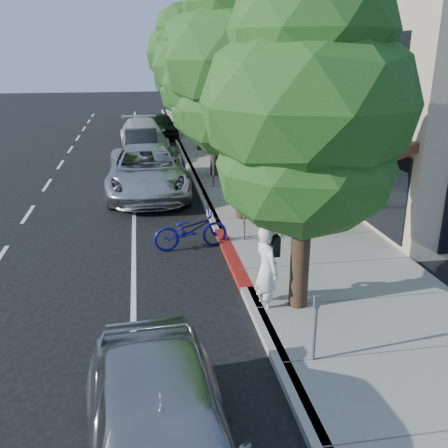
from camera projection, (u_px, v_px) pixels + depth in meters
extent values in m
plane|color=black|center=(239.00, 275.00, 12.51)|extent=(120.00, 120.00, 0.00)
cube|color=gray|center=(256.00, 187.00, 20.30)|extent=(4.60, 56.00, 0.15)
cube|color=#9E998E|center=(200.00, 189.00, 19.94)|extent=(0.30, 56.00, 0.15)
cube|color=maroon|center=(231.00, 257.00, 13.42)|extent=(0.32, 4.00, 0.15)
cube|color=tan|center=(339.00, 83.00, 29.63)|extent=(10.00, 36.00, 7.00)
cylinder|color=black|center=(300.00, 258.00, 10.39)|extent=(0.40, 0.40, 2.48)
ellipsoid|color=#174A16|center=(305.00, 166.00, 9.74)|extent=(3.55, 3.55, 2.84)
ellipsoid|color=#174A16|center=(308.00, 103.00, 9.35)|extent=(4.18, 4.18, 3.34)
ellipsoid|color=#174A16|center=(312.00, 30.00, 8.93)|extent=(3.13, 3.13, 2.51)
cylinder|color=black|center=(242.00, 179.00, 15.91)|extent=(0.40, 0.40, 2.87)
ellipsoid|color=#174A16|center=(243.00, 107.00, 15.16)|extent=(4.15, 4.15, 3.32)
ellipsoid|color=#174A16|center=(244.00, 59.00, 14.70)|extent=(4.88, 4.88, 3.90)
ellipsoid|color=#174A16|center=(245.00, 4.00, 14.22)|extent=(3.66, 3.66, 2.93)
cylinder|color=black|center=(215.00, 152.00, 21.59)|extent=(0.40, 0.40, 2.30)
ellipsoid|color=#174A16|center=(214.00, 110.00, 20.99)|extent=(3.78, 3.78, 3.03)
ellipsoid|color=#174A16|center=(214.00, 82.00, 20.62)|extent=(4.45, 4.45, 3.56)
ellipsoid|color=#174A16|center=(214.00, 52.00, 20.23)|extent=(3.34, 3.34, 2.67)
cylinder|color=black|center=(198.00, 129.00, 27.13)|extent=(0.40, 0.40, 2.58)
ellipsoid|color=#174A16|center=(198.00, 90.00, 26.46)|extent=(4.14, 4.14, 3.31)
ellipsoid|color=#174A16|center=(197.00, 66.00, 26.05)|extent=(4.87, 4.87, 3.90)
ellipsoid|color=#174A16|center=(197.00, 39.00, 25.61)|extent=(3.65, 3.65, 2.92)
cylinder|color=black|center=(187.00, 113.00, 32.66)|extent=(0.40, 0.40, 2.92)
ellipsoid|color=#174A16|center=(187.00, 76.00, 31.90)|extent=(4.39, 4.39, 3.51)
ellipsoid|color=#174A16|center=(186.00, 53.00, 31.44)|extent=(5.17, 5.17, 4.13)
ellipsoid|color=#174A16|center=(185.00, 27.00, 30.94)|extent=(3.88, 3.88, 3.10)
cylinder|color=black|center=(180.00, 104.00, 38.27)|extent=(0.40, 0.40, 2.79)
ellipsoid|color=#174A16|center=(179.00, 75.00, 37.54)|extent=(3.91, 3.91, 3.13)
ellipsoid|color=#174A16|center=(178.00, 56.00, 37.10)|extent=(4.60, 4.60, 3.68)
ellipsoid|color=#174A16|center=(178.00, 35.00, 36.62)|extent=(3.45, 3.45, 2.76)
imported|color=white|center=(267.00, 269.00, 10.50)|extent=(0.65, 0.81, 1.92)
imported|color=navy|center=(191.00, 230.00, 14.01)|extent=(2.21, 1.06, 1.11)
imported|color=silver|center=(147.00, 171.00, 19.34)|extent=(3.01, 6.51, 1.81)
imported|color=black|center=(142.00, 145.00, 25.42)|extent=(1.63, 4.60, 1.51)
imported|color=silver|center=(143.00, 135.00, 27.83)|extent=(2.80, 6.00, 1.69)
imported|color=black|center=(160.00, 125.00, 32.14)|extent=(2.28, 4.65, 1.53)
imported|color=#A5A4A9|center=(161.00, 441.00, 6.08)|extent=(2.22, 4.94, 1.65)
imported|color=black|center=(301.00, 181.00, 16.93)|extent=(0.95, 0.74, 1.95)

